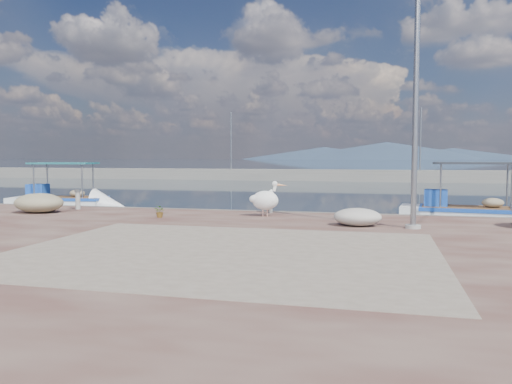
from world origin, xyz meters
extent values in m
plane|color=#162635|center=(0.00, 0.00, 0.00)|extent=(1400.00, 1400.00, 0.00)
cube|color=#45211D|center=(0.00, -6.00, 0.25)|extent=(44.00, 22.00, 0.50)
cube|color=gray|center=(1.00, -3.00, 0.50)|extent=(9.00, 7.00, 0.01)
cube|color=gray|center=(0.00, 40.00, 0.60)|extent=(120.00, 2.20, 1.20)
cylinder|color=gray|center=(-12.00, 40.00, 4.00)|extent=(0.16, 0.16, 7.00)
cylinder|color=gray|center=(8.00, 40.00, 4.00)|extent=(0.16, 0.16, 7.00)
cone|color=#28384C|center=(-70.00, 650.00, 8.00)|extent=(220.00, 220.00, 16.00)
cone|color=#28384C|center=(10.00, 650.00, 11.00)|extent=(280.00, 280.00, 22.00)
cone|color=#28384C|center=(90.00, 650.00, 7.00)|extent=(200.00, 200.00, 14.00)
cube|color=white|center=(-11.07, 8.61, 0.07)|extent=(5.70, 2.75, 0.90)
cube|color=#1A48AA|center=(-11.07, 8.61, 0.47)|extent=(4.21, 2.53, 0.13)
cube|color=#A12F13|center=(-11.07, 8.61, 0.02)|extent=(4.20, 2.51, 0.11)
cube|color=#1A48AA|center=(-12.42, 8.37, 0.85)|extent=(0.99, 0.99, 0.66)
cube|color=#185B62|center=(-11.07, 8.61, 2.22)|extent=(3.27, 2.22, 0.08)
cube|color=white|center=(7.80, 7.96, 0.07)|extent=(5.81, 2.45, 0.92)
cube|color=#1A48AA|center=(7.80, 7.96, 0.49)|extent=(4.25, 2.34, 0.14)
cube|color=#A12F13|center=(7.80, 7.96, 0.02)|extent=(4.24, 2.32, 0.12)
cube|color=#1A48AA|center=(6.39, 8.12, 0.88)|extent=(0.97, 0.97, 0.68)
cube|color=#252830|center=(7.80, 7.96, 2.29)|extent=(3.28, 2.09, 0.08)
cylinder|color=tan|center=(0.34, 3.40, 0.65)|extent=(0.04, 0.04, 0.31)
cylinder|color=tan|center=(0.49, 3.43, 0.65)|extent=(0.04, 0.04, 0.31)
ellipsoid|color=white|center=(0.42, 3.41, 1.05)|extent=(1.01, 0.73, 0.66)
cylinder|color=white|center=(0.70, 3.46, 1.37)|extent=(0.23, 0.16, 0.56)
sphere|color=white|center=(0.74, 3.47, 1.61)|extent=(0.19, 0.19, 0.19)
cone|color=#E48E59|center=(0.96, 3.51, 1.57)|extent=(0.45, 0.18, 0.14)
cylinder|color=gray|center=(5.15, 1.64, 4.00)|extent=(0.16, 0.16, 7.00)
cylinder|color=gray|center=(5.15, 1.64, 0.55)|extent=(0.44, 0.44, 0.10)
cylinder|color=gray|center=(0.34, 4.60, 0.82)|extent=(0.16, 0.16, 0.64)
cylinder|color=gray|center=(0.34, 4.60, 1.14)|extent=(0.22, 0.22, 0.05)
cylinder|color=gray|center=(-7.16, 3.91, 0.86)|extent=(0.18, 0.18, 0.71)
cylinder|color=gray|center=(-7.16, 3.91, 1.21)|extent=(0.24, 0.24, 0.06)
imported|color=#33722D|center=(-2.90, 2.21, 0.71)|extent=(0.47, 0.44, 0.41)
ellipsoid|color=#B5B2A8|center=(3.59, 1.76, 0.76)|extent=(1.40, 1.05, 0.52)
ellipsoid|color=tan|center=(-7.83, 2.51, 0.85)|extent=(1.82, 1.42, 0.71)
camera|label=1|loc=(4.26, -13.07, 2.52)|focal=35.00mm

